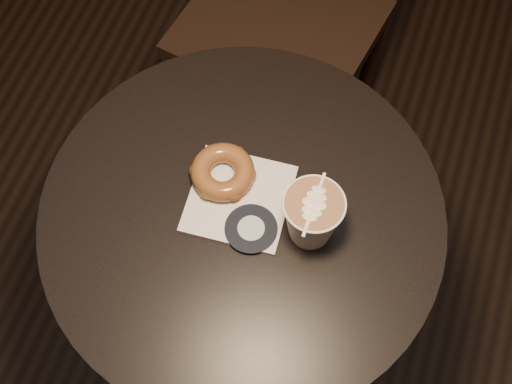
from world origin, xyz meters
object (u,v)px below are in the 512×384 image
at_px(doughnut, 223,172).
at_px(latte_cup, 312,217).
at_px(pastry_bag, 239,199).
at_px(cafe_table, 244,254).

distance_m(doughnut, latte_cup, 0.18).
bearing_deg(pastry_bag, cafe_table, -63.42).
distance_m(pastry_bag, doughnut, 0.05).
bearing_deg(pastry_bag, doughnut, 139.58).
bearing_deg(doughnut, pastry_bag, -36.27).
xyz_separation_m(cafe_table, pastry_bag, (-0.01, 0.02, 0.20)).
relative_size(pastry_bag, doughnut, 1.52).
height_order(cafe_table, latte_cup, latte_cup).
relative_size(doughnut, latte_cup, 0.99).
xyz_separation_m(pastry_bag, doughnut, (-0.04, 0.03, 0.02)).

